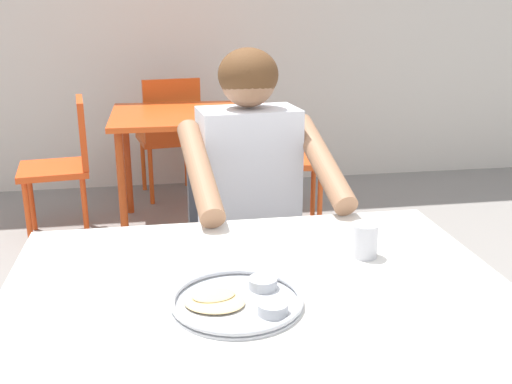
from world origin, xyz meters
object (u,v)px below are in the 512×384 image
drinking_cup (364,239)px  chair_red_far (170,131)px  chair_foreground (242,234)px  table_foreground (260,315)px  chair_red_right (277,149)px  thali_tray (239,300)px  table_background_red (177,129)px  chair_red_left (66,158)px  diner_foreground (255,195)px

drinking_cup → chair_red_far: bearing=98.7°
chair_foreground → table_foreground: bearing=-95.6°
chair_foreground → chair_red_right: bearing=72.8°
drinking_cup → chair_foreground: chair_foreground is taller
thali_tray → table_background_red: thali_tray is taller
chair_foreground → table_background_red: 1.41m
thali_tray → chair_red_left: chair_red_left is taller
thali_tray → table_foreground: bearing=50.5°
thali_tray → chair_red_far: (-0.08, 3.00, -0.24)m
drinking_cup → table_foreground: bearing=-156.2°
chair_red_far → table_background_red: bearing=-87.1°
table_foreground → chair_red_far: (-0.13, 2.93, -0.16)m
chair_red_right → thali_tray: bearing=-103.6°
table_foreground → table_background_red: (-0.10, 2.30, -0.02)m
diner_foreground → chair_red_left: (-0.87, 1.61, -0.24)m
thali_tray → diner_foreground: (0.16, 0.76, -0.02)m
chair_foreground → table_background_red: chair_foreground is taller
thali_tray → chair_foreground: bearing=81.5°
chair_foreground → chair_red_far: 2.04m
diner_foreground → chair_red_right: 1.64m
chair_foreground → chair_red_left: (-0.85, 1.39, -0.01)m
thali_tray → chair_red_left: size_ratio=0.35×
chair_foreground → chair_red_left: bearing=121.4°
thali_tray → diner_foreground: 0.78m
drinking_cup → chair_red_right: (0.21, 2.13, -0.28)m
thali_tray → table_background_red: size_ratio=0.35×
table_foreground → chair_red_right: chair_red_right is taller
drinking_cup → table_background_red: 2.21m
chair_foreground → chair_red_left: size_ratio=1.02×
chair_red_far → diner_foreground: bearing=-83.9°
table_background_red → chair_red_right: bearing=-3.7°
table_foreground → diner_foreground: size_ratio=0.96×
chair_foreground → chair_red_far: size_ratio=0.97×
drinking_cup → table_background_red: (-0.40, 2.17, -0.14)m
chair_foreground → diner_foreground: bearing=-85.7°
chair_foreground → chair_red_far: chair_red_far is taller
chair_foreground → chair_red_far: bearing=96.3°
thali_tray → chair_red_left: 2.48m
table_background_red → table_foreground: bearing=-87.5°
chair_foreground → table_background_red: (-0.19, 1.39, 0.14)m
drinking_cup → table_background_red: bearing=100.4°
chair_foreground → chair_red_right: 1.42m
diner_foreground → table_foreground: bearing=-98.7°
table_foreground → drinking_cup: bearing=23.8°
table_background_red → diner_foreground: bearing=-82.7°
chair_red_far → chair_red_left: bearing=-134.7°
thali_tray → chair_red_right: (0.57, 2.33, -0.24)m
chair_red_left → chair_red_far: (0.63, 0.63, 0.01)m
thali_tray → drinking_cup: drinking_cup is taller
thali_tray → drinking_cup: 0.41m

